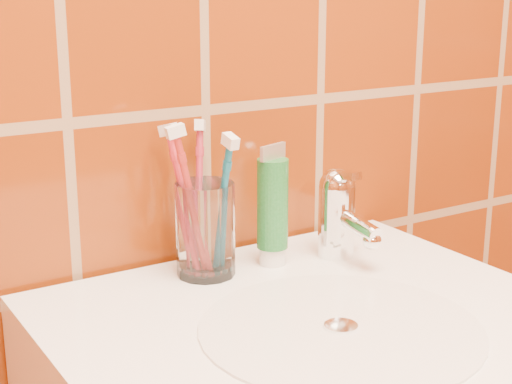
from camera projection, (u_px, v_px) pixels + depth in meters
glass_tumbler at (205, 229)px, 0.96m from camera, size 0.07×0.07×0.12m
toothpaste_tube at (273, 209)px, 0.99m from camera, size 0.04×0.04×0.16m
faucet at (339, 210)px, 1.02m from camera, size 0.05×0.11×0.12m
toothbrush_0 at (221, 207)px, 0.94m from camera, size 0.03×0.11×0.20m
toothbrush_1 at (193, 204)px, 0.93m from camera, size 0.08×0.07×0.20m
toothbrush_2 at (185, 202)px, 0.95m from camera, size 0.09×0.12×0.20m
toothbrush_3 at (199, 198)px, 0.97m from camera, size 0.10×0.12×0.20m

